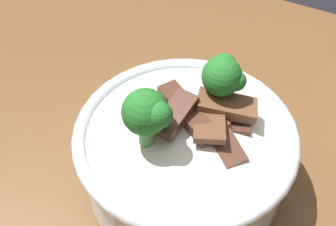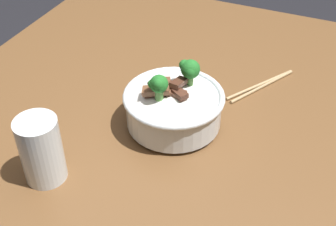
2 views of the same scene
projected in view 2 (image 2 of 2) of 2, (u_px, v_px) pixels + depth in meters
dining_table at (208, 133)px, 1.10m from camera, size 1.18×0.98×0.77m
rice_bowl at (174, 104)px, 0.93m from camera, size 0.21×0.21×0.14m
drinking_glass at (42, 154)px, 0.81m from camera, size 0.08×0.08×0.13m
chopsticks_pair at (261, 85)px, 1.07m from camera, size 0.12×0.18×0.01m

